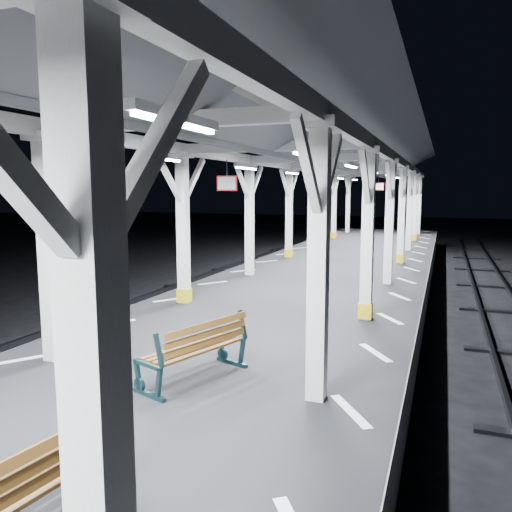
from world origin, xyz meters
The scene contains 8 objects.
ground centered at (0.00, 0.00, 0.00)m, with size 120.00×120.00×0.00m, color black.
platform centered at (0.00, 0.00, 0.50)m, with size 6.00×50.00×1.00m, color black.
hazard_stripes_left centered at (-2.45, 0.00, 1.00)m, with size 1.00×48.00×0.01m, color silver.
hazard_stripes_right centered at (2.45, 0.00, 1.00)m, with size 1.00×48.00×0.01m, color silver.
track_left centered at (-5.00, 0.00, 0.08)m, with size 2.20×60.00×0.16m.
canopy centered at (0.00, -0.01, 4.56)m, with size 5.40×49.00×4.65m.
bench_near centered at (0.71, -5.19, 1.45)m, with size 0.81×1.63×0.84m.
bench_mid centered at (0.41, -1.99, 1.45)m, with size 1.04×1.66×0.84m.
Camera 1 is at (3.35, -7.65, 3.51)m, focal length 35.00 mm.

